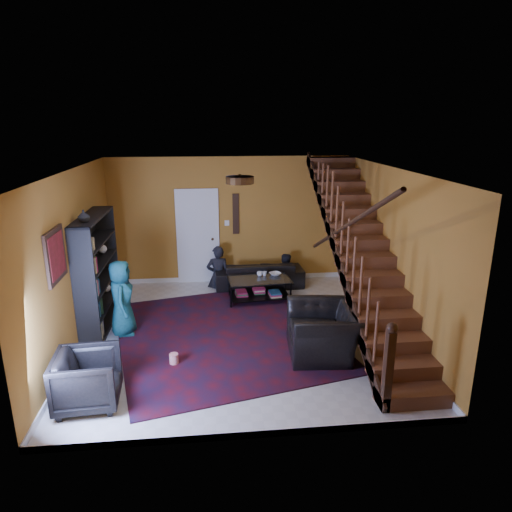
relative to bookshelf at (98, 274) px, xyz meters
The scene contains 21 objects.
floor 2.66m from the bookshelf, 14.01° to the right, with size 5.50×5.50×0.00m, color beige.
room 1.59m from the bookshelf, 34.27° to the left, with size 5.50×5.50×5.50m.
staircase 4.59m from the bookshelf, ahead, with size 0.95×5.02×3.18m.
bookshelf is the anchor object (origin of this frame).
door 2.73m from the bookshelf, 51.26° to the left, with size 0.82×0.05×2.05m, color silver.
framed_picture 1.70m from the bookshelf, 96.28° to the right, with size 0.04×0.74×0.74m, color maroon.
wall_hanging 3.38m from the bookshelf, 39.82° to the left, with size 0.14×0.03×0.90m, color black.
ceiling_fixture 3.30m from the bookshelf, 30.20° to the right, with size 0.40×0.40×0.10m, color #3F2814.
rug 2.43m from the bookshelf, 16.80° to the right, with size 3.42×3.90×0.02m, color #3F0B13.
sofa 3.54m from the bookshelf, 29.34° to the left, with size 1.94×0.76×0.57m, color black.
armchair_left 2.56m from the bookshelf, 81.78° to the right, with size 0.78×0.80×0.73m, color black.
armchair_right 3.99m from the bookshelf, 21.56° to the right, with size 1.17×1.03×0.76m, color black.
person_adult_a 2.85m from the bookshelf, 39.48° to the left, with size 0.50×0.33×1.38m, color black.
person_adult_b 4.10m from the bookshelf, 25.87° to the left, with size 0.56×0.44×1.16m, color black.
person_child 0.70m from the bookshelf, 43.43° to the right, with size 0.65×0.42×1.32m, color #1B5D68.
coffee_table 3.12m from the bookshelf, 15.71° to the left, with size 1.30×0.83×0.47m.
cup_a 3.16m from the bookshelf, 18.67° to the left, with size 0.12×0.12×0.09m, color #999999.
cup_b 3.26m from the bookshelf, 18.23° to the left, with size 0.09×0.09×0.09m, color #999999.
bowl 3.47m from the bookshelf, 17.08° to the left, with size 0.23×0.23×0.06m, color #999999.
vase 1.24m from the bookshelf, 90.00° to the right, with size 0.18×0.18×0.19m, color #999999.
popcorn_bucket 2.25m from the bookshelf, 48.65° to the right, with size 0.13×0.13×0.15m, color red.
Camera 1 is at (-0.45, -7.18, 3.54)m, focal length 32.00 mm.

